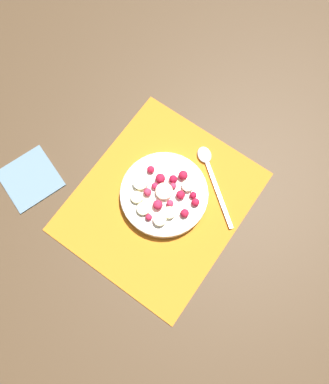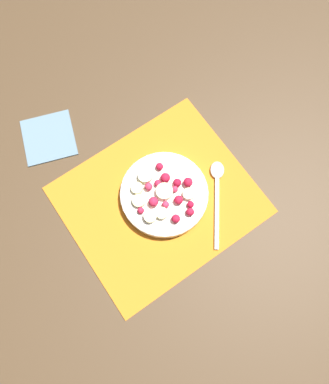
% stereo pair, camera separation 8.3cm
% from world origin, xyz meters
% --- Properties ---
extents(ground_plane, '(3.00, 3.00, 0.00)m').
position_xyz_m(ground_plane, '(0.00, 0.00, 0.00)').
color(ground_plane, '#4C3823').
extents(placemat, '(0.41, 0.36, 0.01)m').
position_xyz_m(placemat, '(0.00, 0.00, 0.00)').
color(placemat, orange).
rests_on(placemat, ground_plane).
extents(fruit_bowl, '(0.20, 0.20, 0.05)m').
position_xyz_m(fruit_bowl, '(-0.01, 0.00, 0.02)').
color(fruit_bowl, white).
rests_on(fruit_bowl, placemat).
extents(spoon, '(0.14, 0.18, 0.01)m').
position_xyz_m(spoon, '(-0.13, 0.05, 0.01)').
color(spoon, silver).
rests_on(spoon, placemat).
extents(napkin, '(0.15, 0.16, 0.01)m').
position_xyz_m(napkin, '(0.13, -0.28, 0.00)').
color(napkin, slate).
rests_on(napkin, ground_plane).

